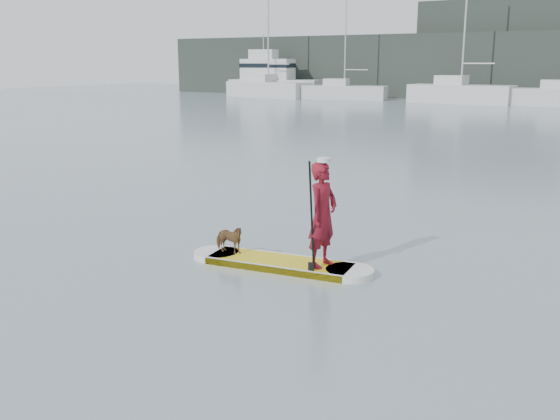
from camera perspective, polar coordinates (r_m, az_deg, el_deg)
The scene contains 11 objects.
ground at distance 9.54m, azimuth 6.07°, elevation -7.77°, with size 140.00×140.00×0.00m, color slate.
paddleboard at distance 10.76m, azimuth 0.00°, elevation -4.88°, with size 3.28×1.12×0.12m.
paddler at distance 10.23m, azimuth 3.93°, elevation -0.44°, with size 0.64×0.42×1.74m, color maroon.
white_cap at distance 10.05m, azimuth 4.01°, elevation 4.59°, with size 0.22×0.22×0.07m, color silver.
dog at distance 11.08m, azimuth -4.71°, elevation -2.66°, with size 0.28×0.61×0.51m, color brown.
paddle at distance 10.01m, azimuth 2.90°, elevation -1.89°, with size 0.10×0.30×2.00m.
sailboat_a at distance 62.48m, azimuth -1.12°, elevation 11.08°, with size 9.05×3.88×12.72m.
sailboat_b at distance 59.24m, azimuth 5.83°, elevation 10.80°, with size 8.07×3.79×11.53m.
sailboat_c at distance 55.58m, azimuth 16.12°, elevation 10.30°, with size 8.67×3.25×12.28m.
motor_yacht_b at distance 64.52m, azimuth -0.70°, elevation 11.89°, with size 9.60×4.45×6.10m.
shore_building_west at distance 63.60m, azimuth 19.05°, elevation 13.67°, with size 14.00×4.00×9.00m, color black.
Camera 1 is at (3.69, -8.10, 3.44)m, focal length 40.00 mm.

